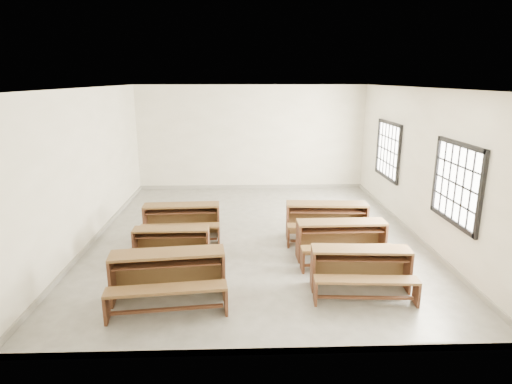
{
  "coord_description": "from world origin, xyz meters",
  "views": [
    {
      "loc": [
        -0.31,
        -8.94,
        3.39
      ],
      "look_at": [
        0.0,
        0.0,
        1.0
      ],
      "focal_mm": 30.0,
      "sensor_mm": 36.0,
      "label": 1
    }
  ],
  "objects_px": {
    "desk_set_5": "(327,218)",
    "desk_set_4": "(342,238)",
    "desk_set_1": "(171,242)",
    "desk_set_3": "(361,267)",
    "desk_set_0": "(168,273)",
    "desk_set_2": "(182,218)"
  },
  "relations": [
    {
      "from": "desk_set_0",
      "to": "desk_set_3",
      "type": "relative_size",
      "value": 1.12
    },
    {
      "from": "desk_set_0",
      "to": "desk_set_4",
      "type": "height_order",
      "value": "desk_set_0"
    },
    {
      "from": "desk_set_0",
      "to": "desk_set_2",
      "type": "height_order",
      "value": "desk_set_0"
    },
    {
      "from": "desk_set_0",
      "to": "desk_set_5",
      "type": "relative_size",
      "value": 1.03
    },
    {
      "from": "desk_set_5",
      "to": "desk_set_1",
      "type": "bearing_deg",
      "value": -157.66
    },
    {
      "from": "desk_set_4",
      "to": "desk_set_3",
      "type": "bearing_deg",
      "value": -89.53
    },
    {
      "from": "desk_set_0",
      "to": "desk_set_2",
      "type": "xyz_separation_m",
      "value": [
        -0.16,
        2.77,
        -0.03
      ]
    },
    {
      "from": "desk_set_0",
      "to": "desk_set_4",
      "type": "relative_size",
      "value": 1.09
    },
    {
      "from": "desk_set_4",
      "to": "desk_set_5",
      "type": "xyz_separation_m",
      "value": [
        -0.06,
        1.14,
        0.02
      ]
    },
    {
      "from": "desk_set_5",
      "to": "desk_set_2",
      "type": "bearing_deg",
      "value": -179.53
    },
    {
      "from": "desk_set_3",
      "to": "desk_set_2",
      "type": "bearing_deg",
      "value": 145.6
    },
    {
      "from": "desk_set_2",
      "to": "desk_set_4",
      "type": "distance_m",
      "value": 3.47
    },
    {
      "from": "desk_set_2",
      "to": "desk_set_3",
      "type": "bearing_deg",
      "value": -40.94
    },
    {
      "from": "desk_set_3",
      "to": "desk_set_4",
      "type": "distance_m",
      "value": 1.23
    },
    {
      "from": "desk_set_3",
      "to": "desk_set_5",
      "type": "height_order",
      "value": "desk_set_5"
    },
    {
      "from": "desk_set_1",
      "to": "desk_set_3",
      "type": "xyz_separation_m",
      "value": [
        3.28,
        -1.3,
        0.04
      ]
    },
    {
      "from": "desk_set_3",
      "to": "desk_set_5",
      "type": "bearing_deg",
      "value": 96.05
    },
    {
      "from": "desk_set_3",
      "to": "desk_set_4",
      "type": "relative_size",
      "value": 0.97
    },
    {
      "from": "desk_set_2",
      "to": "desk_set_4",
      "type": "xyz_separation_m",
      "value": [
        3.21,
        -1.32,
        0.01
      ]
    },
    {
      "from": "desk_set_2",
      "to": "desk_set_3",
      "type": "distance_m",
      "value": 4.12
    },
    {
      "from": "desk_set_0",
      "to": "desk_set_4",
      "type": "xyz_separation_m",
      "value": [
        3.05,
        1.46,
        -0.02
      ]
    },
    {
      "from": "desk_set_5",
      "to": "desk_set_4",
      "type": "bearing_deg",
      "value": -83.37
    }
  ]
}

